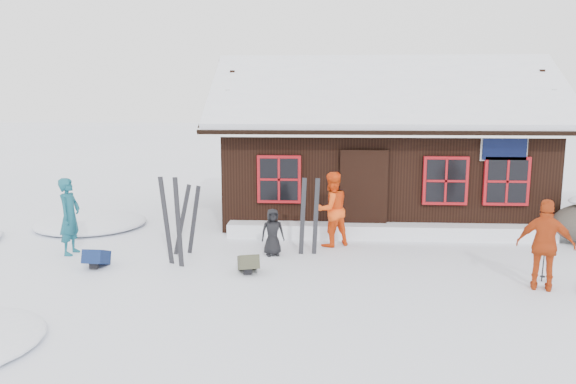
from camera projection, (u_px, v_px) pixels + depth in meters
The scene contains 14 objects.
ground at pixel (325, 265), 11.09m from camera, with size 120.00×120.00×0.00m, color white.
mountain_hut at pixel (379, 159), 15.64m from camera, with size 8.90×6.09×4.42m.
snow_drift at pixel (389, 231), 13.19m from camera, with size 7.60×0.60×0.35m, color white.
snow_mounds at pixel (397, 242), 12.83m from camera, with size 20.60×13.20×0.48m.
skier_teal at pixel (70, 216), 11.75m from camera, with size 0.59×0.39×1.63m, color #145161.
skier_orange_left at pixel (331, 209), 12.40m from camera, with size 0.81×0.63×1.66m, color #F84C11.
skier_orange_right at pixel (545, 245), 9.55m from camera, with size 0.93×0.39×1.59m, color #B93D13.
skier_crouched at pixel (273, 232), 11.70m from camera, with size 0.49×0.32×1.00m, color black.
ski_pair_left at pixel (188, 220), 11.76m from camera, with size 0.64×0.22×1.54m.
ski_pair_mid at pixel (172, 222), 11.00m from camera, with size 0.52×0.25×1.80m.
ski_pair_right at pixel (309, 218), 11.75m from camera, with size 0.44×0.07×1.68m.
ski_poles at pixel (548, 251), 10.05m from camera, with size 0.21×0.10×1.18m.
backpack_blue at pixel (97, 260), 10.93m from camera, with size 0.38×0.50×0.27m, color #11214B.
backpack_olive at pixel (248, 266), 10.60m from camera, with size 0.37×0.49×0.27m, color #3F402D.
Camera 1 is at (-0.09, -10.72, 3.30)m, focal length 35.00 mm.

